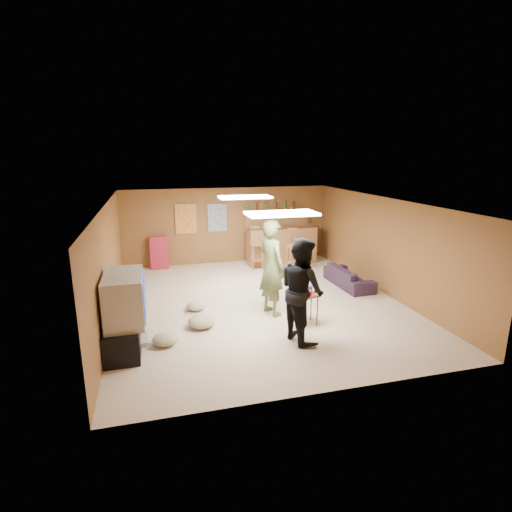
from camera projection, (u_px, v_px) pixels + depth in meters
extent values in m
plane|color=#C8B299|center=(258.00, 302.00, 8.72)|extent=(7.00, 7.00, 0.00)
cube|color=silver|center=(258.00, 202.00, 8.17)|extent=(6.00, 7.00, 0.02)
cube|color=brown|center=(227.00, 226.00, 11.72)|extent=(6.00, 0.02, 2.20)
cube|color=brown|center=(329.00, 318.00, 5.17)|extent=(6.00, 0.02, 2.20)
cube|color=brown|center=(109.00, 263.00, 7.70)|extent=(0.02, 7.00, 2.20)
cube|color=brown|center=(384.00, 246.00, 9.19)|extent=(0.02, 7.00, 2.20)
cube|color=black|center=(123.00, 335.00, 6.58)|extent=(0.55, 1.30, 0.50)
cube|color=#B2B2B7|center=(137.00, 339.00, 6.66)|extent=(0.35, 0.50, 0.08)
cube|color=#B2B2B7|center=(124.00, 298.00, 6.43)|extent=(0.60, 1.10, 0.80)
cube|color=navy|center=(144.00, 296.00, 6.51)|extent=(0.02, 0.95, 0.65)
cube|color=brown|center=(281.00, 245.00, 11.71)|extent=(2.00, 0.60, 1.10)
cube|color=#452016|center=(284.00, 228.00, 11.34)|extent=(2.10, 0.12, 0.05)
cube|color=brown|center=(277.00, 211.00, 11.90)|extent=(2.00, 0.18, 0.05)
cube|color=brown|center=(277.00, 220.00, 11.99)|extent=(2.00, 0.14, 0.60)
cube|color=#BF3F26|center=(186.00, 219.00, 11.32)|extent=(0.60, 0.03, 0.85)
cube|color=#334C99|center=(217.00, 218.00, 11.55)|extent=(0.55, 0.03, 0.80)
cube|color=#B3213B|center=(159.00, 253.00, 11.20)|extent=(0.50, 0.26, 0.91)
cube|color=white|center=(282.00, 214.00, 6.77)|extent=(1.20, 0.60, 0.04)
cube|color=white|center=(245.00, 197.00, 9.30)|extent=(1.20, 0.60, 0.04)
imported|color=#5E693C|center=(272.00, 267.00, 7.91)|extent=(0.66, 0.81, 1.93)
imported|color=black|center=(302.00, 290.00, 6.80)|extent=(0.84, 1.00, 1.82)
imported|color=black|center=(349.00, 277.00, 9.77)|extent=(0.66, 1.59, 0.46)
cube|color=#452016|center=(304.00, 309.00, 7.53)|extent=(0.53, 0.46, 0.61)
cylinder|color=red|center=(299.00, 291.00, 7.47)|extent=(0.09, 0.09, 0.11)
cylinder|color=red|center=(310.00, 293.00, 7.36)|extent=(0.10, 0.10, 0.11)
cylinder|color=navy|center=(310.00, 289.00, 7.54)|extent=(0.11, 0.11, 0.12)
ellipsoid|color=tan|center=(202.00, 321.00, 7.46)|extent=(0.67, 0.67, 0.23)
ellipsoid|color=tan|center=(196.00, 306.00, 8.29)|extent=(0.51, 0.51, 0.18)
ellipsoid|color=tan|center=(165.00, 339.00, 6.79)|extent=(0.53, 0.53, 0.20)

